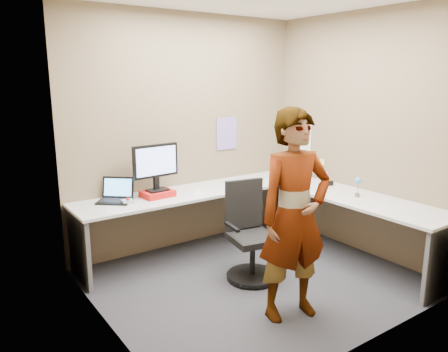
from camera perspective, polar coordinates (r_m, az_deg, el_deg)
ground at (r=4.50m, az=4.19°, el=-13.37°), size 3.00×3.00×0.00m
wall_back at (r=5.15m, az=-4.76°, el=5.70°), size 3.00×0.00×3.00m
wall_right at (r=5.17m, az=17.53°, el=5.18°), size 0.00×2.70×2.70m
wall_left at (r=3.36m, az=-15.71°, el=1.41°), size 0.00×2.70×2.70m
desk at (r=4.82m, az=5.45°, el=-4.06°), size 2.98×2.58×0.73m
paper_ream at (r=4.73m, az=-8.67°, el=-2.30°), size 0.34×0.26×0.07m
monitor at (r=4.67m, az=-8.91°, el=1.62°), size 0.53×0.17×0.50m
laptop at (r=4.65m, az=-13.90°, el=-2.44°), size 0.43×0.43×0.24m
trackball_mouse at (r=4.52m, az=-12.48°, el=-3.27°), size 0.12×0.08×0.07m
origami at (r=4.83m, az=-3.47°, el=-1.89°), size 0.10×0.10×0.06m
stapler at (r=5.28m, az=13.33°, el=-0.96°), size 0.16×0.07×0.05m
flower at (r=4.86m, az=17.10°, el=-0.99°), size 0.07×0.07×0.22m
calendar_purple at (r=5.44m, az=0.35°, el=5.60°), size 0.30×0.01×0.40m
calendar_white at (r=5.76m, az=10.30°, el=5.30°), size 0.01×0.28×0.38m
sticky_note_a at (r=5.57m, az=12.72°, el=1.80°), size 0.01×0.07×0.07m
sticky_note_b at (r=5.63m, az=12.28°, el=0.59°), size 0.01×0.07×0.07m
sticky_note_c at (r=5.55m, az=13.18°, el=0.17°), size 0.01×0.07×0.07m
sticky_note_d at (r=5.67m, az=11.59°, el=1.75°), size 0.01×0.07×0.07m
office_chair at (r=4.41m, az=3.41°, el=-8.33°), size 0.54×0.51×0.97m
person at (r=3.62m, az=9.19°, el=-5.15°), size 0.71×0.54×1.76m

